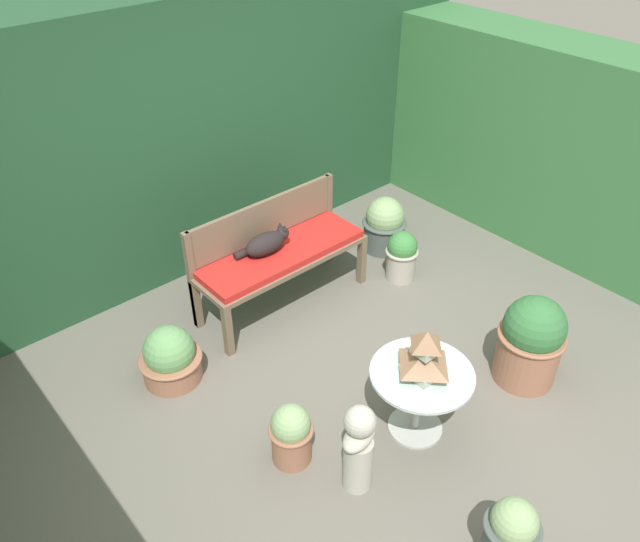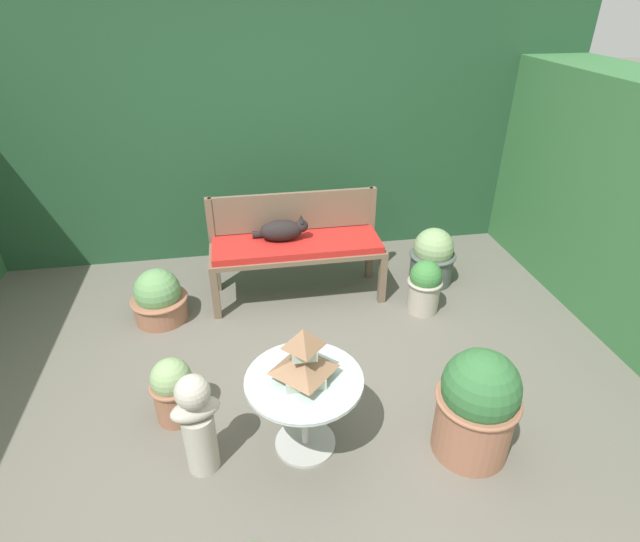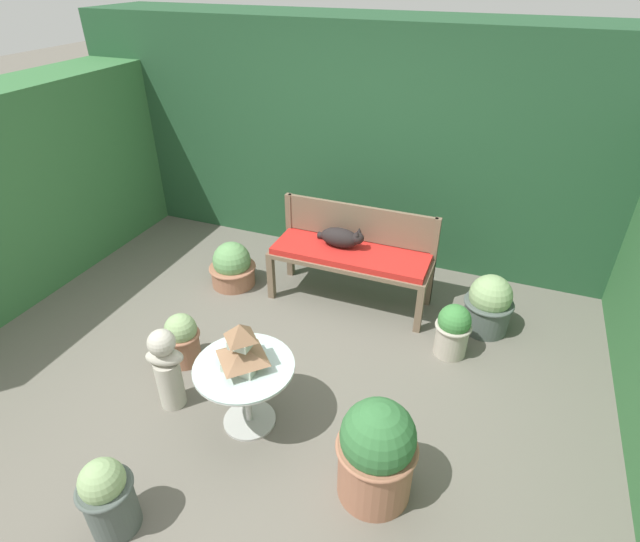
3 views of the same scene
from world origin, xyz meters
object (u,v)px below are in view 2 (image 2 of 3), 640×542
object	(u,v)px
potted_plant_hedge_corner	(159,298)
potted_plant_path_edge	(173,389)
garden_bench	(297,249)
patio_table	(304,393)
potted_plant_table_near	(432,257)
pagoda_birdhouse	(304,358)
potted_plant_table_far	(425,286)
potted_plant_patio_mid	(477,405)
cat	(282,230)
garden_bust	(198,422)

from	to	relation	value
potted_plant_hedge_corner	potted_plant_path_edge	world-z (taller)	potted_plant_hedge_corner
garden_bench	potted_plant_hedge_corner	world-z (taller)	garden_bench
potted_plant_hedge_corner	potted_plant_path_edge	xyz separation A→B (m)	(0.21, -1.14, 0.03)
patio_table	potted_plant_table_near	size ratio (longest dim) A/B	1.26
pagoda_birdhouse	potted_plant_table_far	xyz separation A→B (m)	(1.20, 1.25, -0.43)
potted_plant_hedge_corner	pagoda_birdhouse	bearing A→B (deg)	-56.62
garden_bench	potted_plant_patio_mid	xyz separation A→B (m)	(0.79, -1.85, -0.12)
cat	pagoda_birdhouse	xyz separation A→B (m)	(-0.07, -1.71, 0.04)
pagoda_birdhouse	potted_plant_table_far	distance (m)	1.79
potted_plant_table_near	cat	bearing A→B (deg)	179.20
potted_plant_table_near	potted_plant_patio_mid	size ratio (longest dim) A/B	0.75
garden_bench	garden_bust	bearing A→B (deg)	-114.51
patio_table	potted_plant_hedge_corner	world-z (taller)	patio_table
potted_plant_table_far	potted_plant_patio_mid	xyz separation A→B (m)	(-0.23, -1.45, 0.11)
cat	potted_plant_table_far	xyz separation A→B (m)	(1.13, -0.46, -0.39)
garden_bench	potted_plant_table_far	world-z (taller)	garden_bench
garden_bench	potted_plant_path_edge	distance (m)	1.63
potted_plant_path_edge	pagoda_birdhouse	bearing A→B (deg)	-24.97
garden_bench	pagoda_birdhouse	distance (m)	1.68
garden_bench	potted_plant_hedge_corner	xyz separation A→B (m)	(-1.17, -0.15, -0.27)
potted_plant_path_edge	potted_plant_table_far	world-z (taller)	potted_plant_table_far
pagoda_birdhouse	potted_plant_hedge_corner	size ratio (longest dim) A/B	0.74
cat	potted_plant_table_near	world-z (taller)	cat
patio_table	pagoda_birdhouse	xyz separation A→B (m)	(0.00, -0.00, 0.26)
patio_table	potted_plant_hedge_corner	xyz separation A→B (m)	(-0.99, 1.50, -0.22)
potted_plant_table_far	garden_bust	bearing A→B (deg)	-144.05
potted_plant_table_near	pagoda_birdhouse	bearing A→B (deg)	-130.22
cat	potted_plant_table_far	size ratio (longest dim) A/B	1.00
cat	pagoda_birdhouse	distance (m)	1.71
potted_plant_hedge_corner	potted_plant_table_near	world-z (taller)	potted_plant_table_near
garden_bust	potted_plant_patio_mid	size ratio (longest dim) A/B	0.94
garden_bench	pagoda_birdhouse	size ratio (longest dim) A/B	4.29
garden_bust	potted_plant_path_edge	distance (m)	0.47
garden_bench	garden_bust	distance (m)	1.88
potted_plant_hedge_corner	potted_plant_table_far	bearing A→B (deg)	-6.52
garden_bust	potted_plant_table_far	xyz separation A→B (m)	(1.80, 1.30, -0.11)
pagoda_birdhouse	potted_plant_path_edge	bearing A→B (deg)	155.03
pagoda_birdhouse	potted_plant_patio_mid	xyz separation A→B (m)	(0.97, -0.19, -0.32)
garden_bench	potted_plant_path_edge	size ratio (longest dim) A/B	3.27
cat	garden_bust	world-z (taller)	cat
patio_table	pagoda_birdhouse	size ratio (longest dim) A/B	1.96
pagoda_birdhouse	potted_plant_patio_mid	world-z (taller)	pagoda_birdhouse
cat	potted_plant_path_edge	distance (m)	1.64
patio_table	potted_plant_table_near	distance (m)	2.22
pagoda_birdhouse	potted_plant_path_edge	size ratio (longest dim) A/B	0.76
patio_table	garden_bust	world-z (taller)	garden_bust
potted_plant_table_far	cat	bearing A→B (deg)	157.98
potted_plant_path_edge	potted_plant_table_near	world-z (taller)	potted_plant_table_near
garden_bust	cat	bearing A→B (deg)	54.31
potted_plant_table_near	potted_plant_patio_mid	world-z (taller)	potted_plant_patio_mid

